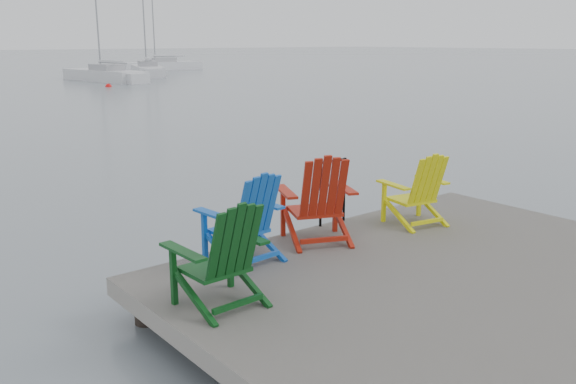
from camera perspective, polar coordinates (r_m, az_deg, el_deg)
ground at (r=7.01m, az=16.57°, el=-11.69°), size 400.00×400.00×0.00m
dock at (r=6.87m, az=16.77°, el=-9.07°), size 6.00×5.00×1.40m
handrail at (r=8.35m, az=4.21°, el=0.63°), size 0.48×0.04×0.90m
chair_green at (r=5.76m, az=-6.17°, el=-5.76°), size 0.86×0.80×1.05m
chair_blue at (r=6.89m, az=-3.95°, el=-2.35°), size 0.88×0.83×1.05m
chair_red at (r=7.54m, az=2.85°, el=-0.59°), size 1.10×1.06×1.13m
chair_yellow at (r=8.46m, az=12.06°, el=0.29°), size 0.90×0.85×1.00m
sailboat_near at (r=48.24m, az=-16.80°, el=10.35°), size 3.35×8.68×11.68m
sailboat_mid at (r=55.17m, az=-13.03°, el=10.97°), size 4.52×8.07×10.90m
sailboat_far at (r=64.63m, az=-11.94°, el=11.43°), size 8.22×2.20×11.36m
buoy_c at (r=42.10m, az=-16.45°, el=9.43°), size 0.41×0.41×0.41m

